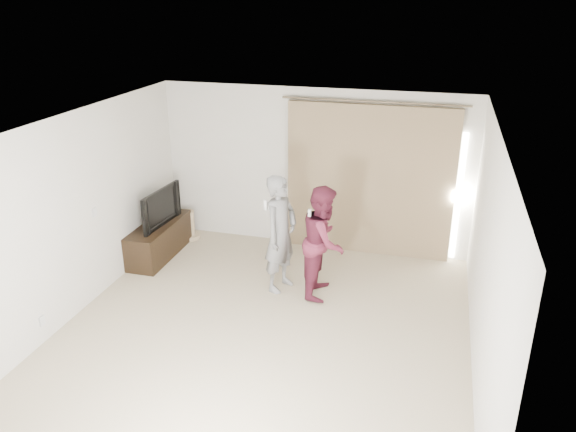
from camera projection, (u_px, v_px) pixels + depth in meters
The scene contains 10 objects.
floor at pixel (263, 332), 7.02m from camera, with size 5.50×5.50×0.00m, color tan.
wall_back at pixel (314, 169), 8.99m from camera, with size 5.00×0.04×2.60m, color silver.
wall_left at pixel (74, 216), 7.14m from camera, with size 0.04×5.50×2.60m.
ceiling at pixel (259, 127), 6.04m from camera, with size 5.00×5.50×0.01m, color white.
curtain at pixel (370, 181), 8.74m from camera, with size 2.80×0.11×2.46m.
tv_console at pixel (159, 240), 8.95m from camera, with size 0.49×1.41×0.54m, color black.
tv at pixel (156, 207), 8.74m from camera, with size 1.02×0.13×0.59m, color black.
scratching_post at pixel (189, 227), 9.60m from camera, with size 0.37×0.37×0.49m.
person_man at pixel (281, 234), 7.76m from camera, with size 0.57×0.70×1.68m.
person_woman at pixel (324, 241), 7.65m from camera, with size 0.61×0.78×1.58m.
Camera 1 is at (1.88, -5.66, 3.99)m, focal length 35.00 mm.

